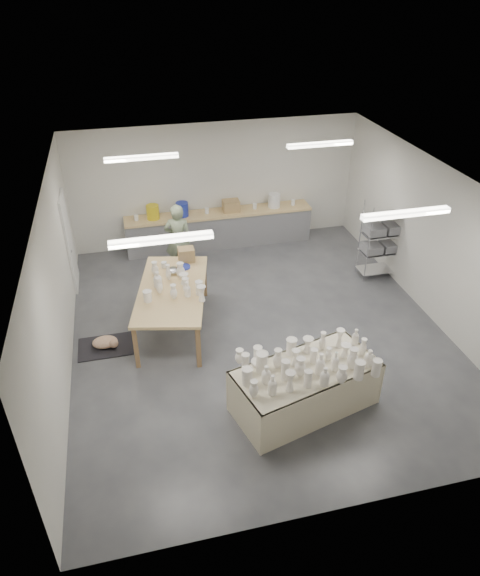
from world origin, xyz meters
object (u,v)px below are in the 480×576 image
object	(u,v)px
drying_table	(305,385)
red_stool	(178,255)
work_table	(174,286)
potter	(178,240)

from	to	relation	value
drying_table	red_stool	size ratio (longest dim) A/B	6.32
work_table	potter	distance (m)	2.04
red_stool	potter	bearing A→B (deg)	-90.00
drying_table	red_stool	bearing A→B (deg)	90.02
potter	work_table	bearing A→B (deg)	93.95
work_table	red_stool	bearing A→B (deg)	94.03
potter	red_stool	distance (m)	0.60
red_stool	drying_table	bearing A→B (deg)	-74.88
potter	drying_table	bearing A→B (deg)	119.83
drying_table	work_table	distance (m)	3.21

